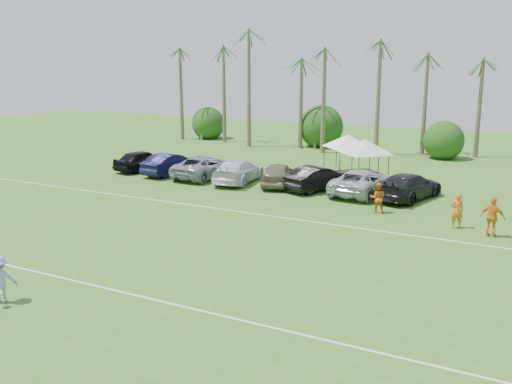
% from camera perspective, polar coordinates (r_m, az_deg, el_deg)
% --- Properties ---
extents(ground, '(120.00, 120.00, 0.00)m').
position_cam_1_polar(ground, '(21.12, -18.62, -10.94)').
color(ground, '#396B20').
rests_on(ground, ground).
extents(field_lines, '(80.00, 12.10, 0.01)m').
position_cam_1_polar(field_lines, '(26.82, -6.26, -5.14)').
color(field_lines, white).
rests_on(field_lines, ground).
extents(palm_tree_0, '(2.40, 2.40, 8.90)m').
position_cam_1_polar(palm_tree_0, '(62.69, -7.95, 12.13)').
color(palm_tree_0, brown).
rests_on(palm_tree_0, ground).
extents(palm_tree_1, '(2.40, 2.40, 9.90)m').
position_cam_1_polar(palm_tree_1, '(59.93, -3.98, 13.02)').
color(palm_tree_1, brown).
rests_on(palm_tree_1, ground).
extents(palm_tree_2, '(2.40, 2.40, 10.90)m').
position_cam_1_polar(palm_tree_2, '(57.48, 0.39, 13.91)').
color(palm_tree_2, brown).
rests_on(palm_tree_2, ground).
extents(palm_tree_3, '(2.40, 2.40, 11.90)m').
position_cam_1_polar(palm_tree_3, '(55.78, 4.17, 14.78)').
color(palm_tree_3, brown).
rests_on(palm_tree_3, ground).
extents(palm_tree_4, '(2.40, 2.40, 8.90)m').
position_cam_1_polar(palm_tree_4, '(54.28, 8.08, 12.01)').
color(palm_tree_4, brown).
rests_on(palm_tree_4, ground).
extents(palm_tree_5, '(2.40, 2.40, 9.90)m').
position_cam_1_polar(palm_tree_5, '(53.06, 12.28, 12.77)').
color(palm_tree_5, brown).
rests_on(palm_tree_5, ground).
extents(palm_tree_6, '(2.40, 2.40, 10.90)m').
position_cam_1_polar(palm_tree_6, '(52.13, 16.68, 13.47)').
color(palm_tree_6, brown).
rests_on(palm_tree_6, ground).
extents(palm_tree_7, '(2.40, 2.40, 11.90)m').
position_cam_1_polar(palm_tree_7, '(51.51, 21.24, 14.11)').
color(palm_tree_7, brown).
rests_on(palm_tree_7, ground).
extents(bush_tree_0, '(4.00, 4.00, 4.00)m').
position_cam_1_polar(bush_tree_0, '(62.18, -4.98, 6.95)').
color(bush_tree_0, brown).
rests_on(bush_tree_0, ground).
extents(bush_tree_1, '(4.00, 4.00, 4.00)m').
position_cam_1_polar(bush_tree_1, '(56.30, 6.32, 6.29)').
color(bush_tree_1, brown).
rests_on(bush_tree_1, ground).
extents(bush_tree_2, '(4.00, 4.00, 4.00)m').
position_cam_1_polar(bush_tree_2, '(53.15, 18.49, 5.30)').
color(bush_tree_2, brown).
rests_on(bush_tree_2, ground).
extents(sideline_player_a, '(0.77, 0.64, 1.80)m').
position_cam_1_polar(sideline_player_a, '(30.64, 19.46, -1.78)').
color(sideline_player_a, orange).
rests_on(sideline_player_a, ground).
extents(sideline_player_b, '(0.99, 0.87, 1.71)m').
position_cam_1_polar(sideline_player_b, '(32.50, 12.07, -0.57)').
color(sideline_player_b, orange).
rests_on(sideline_player_b, ground).
extents(sideline_player_c, '(1.22, 0.68, 1.96)m').
position_cam_1_polar(sideline_player_c, '(29.70, 22.58, -2.33)').
color(sideline_player_c, orange).
rests_on(sideline_player_c, ground).
extents(canopy_tent_left, '(4.18, 4.18, 3.39)m').
position_cam_1_polar(canopy_tent_left, '(43.47, 9.19, 5.69)').
color(canopy_tent_left, black).
rests_on(canopy_tent_left, ground).
extents(canopy_tent_right, '(4.21, 4.21, 3.41)m').
position_cam_1_polar(canopy_tent_right, '(40.78, 10.91, 5.17)').
color(canopy_tent_right, black).
rests_on(canopy_tent_right, ground).
extents(frisbee_player, '(1.22, 1.20, 1.69)m').
position_cam_1_polar(frisbee_player, '(22.13, -24.19, -7.96)').
color(frisbee_player, '#9491CE').
rests_on(frisbee_player, ground).
extents(parked_car_0, '(2.58, 4.94, 1.60)m').
position_cam_1_polar(parked_car_0, '(45.01, -11.33, 3.14)').
color(parked_car_0, black).
rests_on(parked_car_0, ground).
extents(parked_car_1, '(2.14, 5.01, 1.60)m').
position_cam_1_polar(parked_car_1, '(43.00, -8.54, 2.80)').
color(parked_car_1, black).
rests_on(parked_car_1, ground).
extents(parked_car_2, '(2.91, 5.88, 1.60)m').
position_cam_1_polar(parked_car_2, '(41.55, -5.09, 2.54)').
color(parked_car_2, '#9295A0').
rests_on(parked_car_2, ground).
extents(parked_car_3, '(2.92, 5.77, 1.60)m').
position_cam_1_polar(parked_car_3, '(39.80, -1.78, 2.12)').
color(parked_car_3, white).
rests_on(parked_car_3, ground).
extents(parked_car_4, '(3.19, 5.06, 1.60)m').
position_cam_1_polar(parked_car_4, '(38.73, 2.21, 1.81)').
color(parked_car_4, '#776F54').
rests_on(parked_car_4, ground).
extents(parked_car_5, '(3.43, 5.15, 1.60)m').
position_cam_1_polar(parked_car_5, '(37.55, 6.21, 1.38)').
color(parked_car_5, black).
rests_on(parked_car_5, ground).
extents(parked_car_6, '(3.13, 5.97, 1.60)m').
position_cam_1_polar(parked_car_6, '(36.82, 10.58, 1.00)').
color(parked_car_6, '#B4B8BD').
rests_on(parked_car_6, ground).
extents(parked_car_7, '(3.57, 5.92, 1.60)m').
position_cam_1_polar(parked_car_7, '(36.18, 15.04, 0.56)').
color(parked_car_7, black).
rests_on(parked_car_7, ground).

